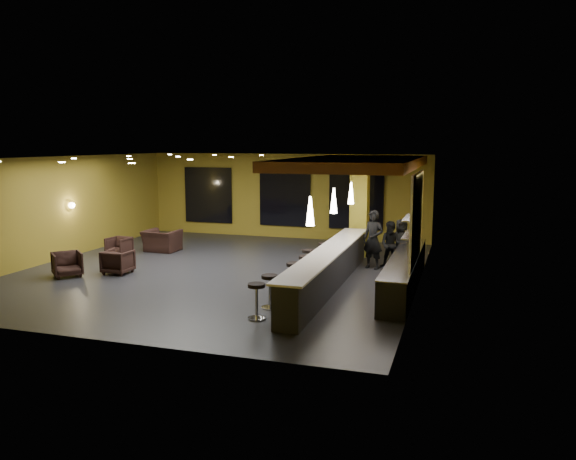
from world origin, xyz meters
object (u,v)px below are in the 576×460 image
(bar_stool_2, at_px, (294,274))
(pendant_2, at_px, (351,193))
(bar_counter, at_px, (329,269))
(armchair_a, at_px, (67,264))
(bar_stool_5, at_px, (324,252))
(pendant_1, at_px, (334,201))
(armchair_d, at_px, (162,241))
(armchair_c, at_px, (119,246))
(staff_c, at_px, (401,243))
(bar_stool_0, at_px, (257,296))
(bar_stool_1, at_px, (270,287))
(bar_stool_4, at_px, (308,259))
(staff_a, at_px, (373,240))
(bar_stool_3, at_px, (306,267))
(prep_counter, at_px, (404,273))
(armchair_b, at_px, (118,262))
(staff_b, at_px, (391,245))
(pendant_0, at_px, (310,211))
(column, at_px, (360,206))
(bar_stool_6, at_px, (334,247))

(bar_stool_2, bearing_deg, pendant_2, 80.39)
(bar_counter, distance_m, armchair_a, 7.81)
(bar_stool_5, bearing_deg, armchair_a, -153.39)
(pendant_1, height_order, armchair_d, pendant_1)
(armchair_c, distance_m, armchair_d, 1.58)
(bar_counter, height_order, pendant_1, pendant_1)
(staff_c, bearing_deg, bar_stool_5, 179.05)
(pendant_1, xyz_separation_m, bar_stool_0, (-0.90, -3.76, -1.82))
(armchair_c, relative_size, bar_stool_1, 0.90)
(bar_stool_1, relative_size, bar_stool_4, 1.03)
(staff_a, bearing_deg, bar_counter, -86.40)
(bar_stool_1, height_order, bar_stool_3, bar_stool_3)
(prep_counter, relative_size, bar_stool_1, 7.32)
(armchair_b, bearing_deg, armchair_a, 32.94)
(bar_counter, relative_size, bar_stool_1, 9.76)
(bar_stool_3, bearing_deg, armchair_d, 153.16)
(bar_stool_1, bearing_deg, bar_stool_4, 89.99)
(armchair_b, bearing_deg, bar_stool_1, 159.78)
(bar_stool_2, distance_m, bar_stool_5, 3.44)
(staff_b, relative_size, bar_stool_5, 1.90)
(pendant_0, bearing_deg, bar_stool_5, 99.21)
(staff_a, bearing_deg, bar_stool_0, -85.84)
(armchair_b, bearing_deg, bar_stool_5, -155.01)
(column, xyz_separation_m, staff_a, (0.79, -1.91, -0.82))
(bar_stool_3, xyz_separation_m, bar_stool_4, (-0.24, 1.13, -0.03))
(pendant_0, bearing_deg, pendant_2, 90.00)
(bar_counter, distance_m, bar_stool_5, 2.51)
(bar_counter, bearing_deg, bar_stool_6, 100.73)
(pendant_1, relative_size, bar_stool_5, 0.89)
(prep_counter, xyz_separation_m, staff_a, (-1.21, 2.19, 0.50))
(staff_b, bearing_deg, armchair_b, -151.57)
(bar_stool_1, bearing_deg, pendant_0, 22.43)
(bar_counter, xyz_separation_m, pendant_0, (0.00, -2.00, 1.85))
(armchair_a, relative_size, bar_stool_4, 1.02)
(bar_counter, height_order, staff_c, staff_c)
(bar_stool_2, bearing_deg, bar_stool_3, 88.49)
(armchair_d, bearing_deg, staff_c, -177.33)
(armchair_b, distance_m, bar_stool_6, 6.98)
(bar_stool_4, height_order, bar_stool_5, bar_stool_4)
(armchair_d, relative_size, bar_stool_4, 1.51)
(armchair_c, height_order, bar_stool_6, bar_stool_6)
(pendant_1, relative_size, staff_c, 0.46)
(bar_stool_1, bearing_deg, staff_b, 67.13)
(pendant_2, height_order, staff_c, pendant_2)
(pendant_2, height_order, bar_stool_5, pendant_2)
(bar_stool_2, bearing_deg, bar_stool_4, 95.65)
(pendant_0, relative_size, armchair_d, 0.58)
(pendant_1, distance_m, bar_stool_0, 4.27)
(staff_c, xyz_separation_m, bar_stool_1, (-2.50, -5.70, -0.24))
(column, distance_m, armchair_b, 8.28)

